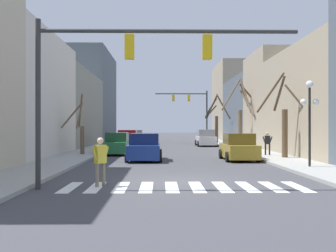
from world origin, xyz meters
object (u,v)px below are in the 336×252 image
object	(u,v)px
traffic_signal_near	(121,63)
car_driving_toward_lane	(136,137)
street_tree_left_far	(215,119)
street_tree_left_mid	(243,113)
car_parked_right_mid	(239,148)
pedestrian_crossing_street	(100,158)
street_tree_left_near	(283,122)
street_tree_right_far	(80,129)
car_parked_right_far	(128,140)
car_driving_away_lane	(206,138)
car_at_intersection	(144,148)
street_lamp_right_corner	(310,106)
traffic_signal_far	(192,105)
car_parked_right_near	(117,144)
pedestrian_on_left_sidewalk	(267,141)

from	to	relation	value
traffic_signal_near	car_driving_toward_lane	world-z (taller)	traffic_signal_near
street_tree_left_far	street_tree_left_mid	distance (m)	11.04
street_tree_left_mid	car_parked_right_mid	bearing A→B (deg)	-102.89
pedestrian_crossing_street	street_tree_left_near	size ratio (longest dim) A/B	0.32
street_tree_left_far	street_tree_right_far	bearing A→B (deg)	-121.55
car_parked_right_mid	car_driving_toward_lane	bearing A→B (deg)	16.85
pedestrian_crossing_street	car_parked_right_far	bearing A→B (deg)	44.23
car_driving_away_lane	car_at_intersection	bearing A→B (deg)	161.79
street_lamp_right_corner	street_tree_left_mid	world-z (taller)	street_tree_left_mid
street_tree_left_mid	street_tree_right_far	xyz separation A→B (m)	(-14.05, -9.98, -1.50)
traffic_signal_far	car_parked_right_far	size ratio (longest dim) A/B	1.41
traffic_signal_near	street_lamp_right_corner	bearing A→B (deg)	34.24
car_at_intersection	street_lamp_right_corner	bearing A→B (deg)	57.98
traffic_signal_near	car_driving_away_lane	bearing A→B (deg)	77.89
traffic_signal_far	pedestrian_crossing_street	distance (m)	36.58
car_driving_toward_lane	car_driving_away_lane	xyz separation A→B (m)	(8.27, -9.07, 0.05)
car_driving_away_lane	street_tree_left_mid	distance (m)	5.99
traffic_signal_far	car_parked_right_far	bearing A→B (deg)	-124.07
traffic_signal_near	street_tree_left_mid	bearing A→B (deg)	69.32
traffic_signal_near	pedestrian_crossing_street	bearing A→B (deg)	143.87
car_at_intersection	street_tree_left_near	distance (m)	9.21
car_driving_toward_lane	street_tree_left_far	world-z (taller)	street_tree_left_far
car_parked_right_mid	car_driving_away_lane	xyz separation A→B (m)	(-0.00, 18.25, 0.04)
car_driving_toward_lane	street_tree_left_far	size ratio (longest dim) A/B	0.79
traffic_signal_far	street_tree_left_mid	size ratio (longest dim) A/B	0.98
car_driving_toward_lane	street_tree_right_far	size ratio (longest dim) A/B	1.11
car_driving_toward_lane	car_driving_away_lane	bearing A→B (deg)	-137.64
street_lamp_right_corner	street_tree_left_far	bearing A→B (deg)	90.98
car_driving_toward_lane	car_parked_right_near	distance (m)	21.86
street_lamp_right_corner	street_tree_left_mid	distance (m)	19.24
street_lamp_right_corner	pedestrian_crossing_street	size ratio (longest dim) A/B	2.45
car_parked_right_near	street_tree_right_far	xyz separation A→B (m)	(-2.54, -1.53, 1.17)
street_tree_left_far	car_parked_right_near	bearing A→B (deg)	-118.00
street_lamp_right_corner	street_tree_left_far	distance (m)	30.20
traffic_signal_near	street_tree_right_far	xyz separation A→B (m)	(-4.51, 15.29, -2.40)
car_parked_right_mid	street_tree_left_far	size ratio (longest dim) A/B	0.69
traffic_signal_near	car_parked_right_near	size ratio (longest dim) A/B	1.92
street_lamp_right_corner	car_driving_toward_lane	size ratio (longest dim) A/B	0.88
traffic_signal_far	street_tree_left_far	bearing A→B (deg)	-3.52
car_parked_right_near	car_parked_right_far	distance (m)	8.77
car_parked_right_mid	street_tree_left_far	distance (m)	25.07
car_parked_right_near	street_tree_left_far	bearing A→B (deg)	-28.00
traffic_signal_far	street_tree_right_far	bearing A→B (deg)	-115.20
traffic_signal_near	street_tree_right_far	world-z (taller)	traffic_signal_near
car_parked_right_mid	car_parked_right_near	bearing A→B (deg)	56.80
street_lamp_right_corner	traffic_signal_near	bearing A→B (deg)	-145.76
car_driving_toward_lane	car_parked_right_near	xyz separation A→B (m)	(-0.06, -21.86, -0.00)
car_parked_right_far	pedestrian_crossing_street	xyz separation A→B (m)	(1.11, -25.01, 0.21)
car_parked_right_mid	pedestrian_on_left_sidewalk	size ratio (longest dim) A/B	2.63
car_driving_toward_lane	car_parked_right_far	distance (m)	13.09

